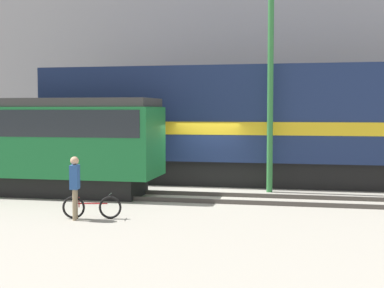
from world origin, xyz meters
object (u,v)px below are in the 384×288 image
at_px(person, 75,181).
at_px(utility_pole_left, 270,71).
at_px(streetcar, 23,139).
at_px(bicycle, 92,207).
at_px(freight_locomotive, 262,123).

bearing_deg(person, utility_pole_left, 51.11).
distance_m(streetcar, bicycle, 5.86).
distance_m(freight_locomotive, person, 9.44).
bearing_deg(bicycle, person, -149.91).
relative_size(freight_locomotive, person, 10.22).
bearing_deg(utility_pole_left, freight_locomotive, 101.97).
relative_size(streetcar, bicycle, 6.12).
height_order(freight_locomotive, person, freight_locomotive).
bearing_deg(person, freight_locomotive, 61.32).
distance_m(streetcar, utility_pole_left, 9.26).
distance_m(freight_locomotive, utility_pole_left, 2.87).
xyz_separation_m(freight_locomotive, utility_pole_left, (0.44, -2.09, 1.91)).
relative_size(freight_locomotive, streetcar, 1.79).
relative_size(freight_locomotive, utility_pole_left, 2.02).
bearing_deg(streetcar, freight_locomotive, 26.85).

